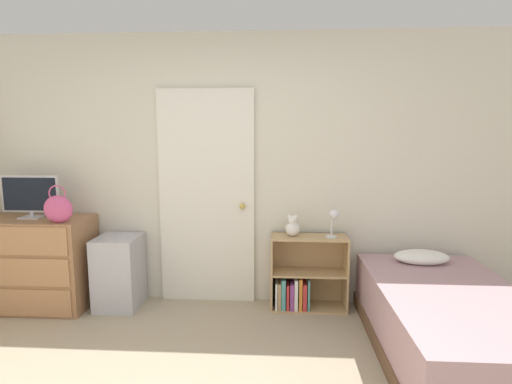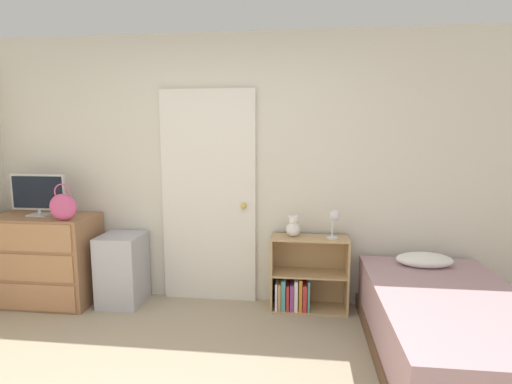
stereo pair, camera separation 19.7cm
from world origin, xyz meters
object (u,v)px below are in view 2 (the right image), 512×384
object	(u,v)px
tv	(38,194)
teddy_bear	(293,227)
dresser	(44,259)
handbag	(63,207)
desk_lamp	(335,219)
bed	(450,329)
bookshelf	(303,281)
storage_bin	(123,269)

from	to	relation	value
tv	teddy_bear	size ratio (longest dim) A/B	2.70
dresser	handbag	world-z (taller)	handbag
teddy_bear	desk_lamp	size ratio (longest dim) A/B	0.76
bed	handbag	bearing A→B (deg)	171.18
handbag	bookshelf	distance (m)	2.28
dresser	teddy_bear	size ratio (longest dim) A/B	4.94
handbag	bookshelf	size ratio (longest dim) A/B	0.48
dresser	desk_lamp	world-z (taller)	desk_lamp
bookshelf	teddy_bear	size ratio (longest dim) A/B	3.52
dresser	handbag	bearing A→B (deg)	-26.19
bookshelf	storage_bin	bearing A→B (deg)	-177.62
bookshelf	desk_lamp	bearing A→B (deg)	-9.23
tv	bookshelf	world-z (taller)	tv
tv	handbag	bearing A→B (deg)	-27.44
handbag	desk_lamp	xyz separation A→B (m)	(2.42, 0.25, -0.10)
bookshelf	bed	distance (m)	1.30
bookshelf	teddy_bear	bearing A→B (deg)	-177.36
handbag	teddy_bear	size ratio (longest dim) A/B	1.68
dresser	teddy_bear	world-z (taller)	teddy_bear
teddy_bear	desk_lamp	bearing A→B (deg)	-6.19
dresser	handbag	distance (m)	0.67
storage_bin	desk_lamp	xyz separation A→B (m)	(1.99, 0.03, 0.54)
dresser	bed	size ratio (longest dim) A/B	0.53
dresser	storage_bin	xyz separation A→B (m)	(0.77, 0.05, -0.09)
storage_bin	desk_lamp	bearing A→B (deg)	0.79
handbag	desk_lamp	size ratio (longest dim) A/B	1.27
bed	tv	bearing A→B (deg)	169.09
dresser	tv	distance (m)	0.63
storage_bin	teddy_bear	bearing A→B (deg)	2.37
handbag	desk_lamp	world-z (taller)	handbag
tv	bookshelf	bearing A→B (deg)	2.34
storage_bin	teddy_bear	xyz separation A→B (m)	(1.63, 0.07, 0.44)
tv	bed	bearing A→B (deg)	-10.91
bookshelf	handbag	bearing A→B (deg)	-172.23
handbag	tv	bearing A→B (deg)	152.56
bookshelf	bed	bearing A→B (deg)	-37.17
tv	bed	size ratio (longest dim) A/B	0.29
tv	teddy_bear	bearing A→B (deg)	2.33
handbag	teddy_bear	xyz separation A→B (m)	(2.05, 0.29, -0.20)
tv	bookshelf	distance (m)	2.63
bed	dresser	bearing A→B (deg)	169.35
teddy_bear	bed	xyz separation A→B (m)	(1.13, -0.78, -0.53)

